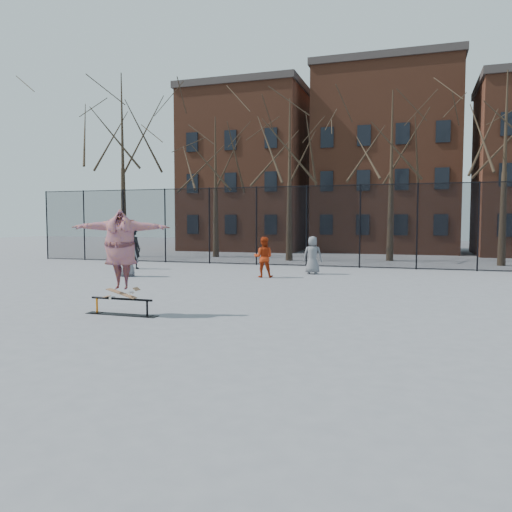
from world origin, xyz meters
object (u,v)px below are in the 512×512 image
(skateboard, at_px, (122,296))
(bystander_extra, at_px, (313,255))
(skater, at_px, (121,254))
(bystander_red, at_px, (263,257))
(bystander_grey, at_px, (127,254))
(bystander_black, at_px, (134,249))
(skate_rail, at_px, (122,308))

(skateboard, bearing_deg, bystander_extra, 76.75)
(skater, bearing_deg, bystander_red, 65.45)
(bystander_grey, height_order, bystander_red, bystander_grey)
(skater, xyz_separation_m, bystander_red, (0.86, 8.71, -0.65))
(skater, height_order, bystander_grey, skater)
(bystander_black, height_order, bystander_extra, bystander_black)
(skate_rail, bearing_deg, skateboard, 0.00)
(bystander_black, bearing_deg, bystander_extra, -165.35)
(skater, relative_size, bystander_grey, 1.28)
(skater, relative_size, bystander_black, 1.23)
(bystander_extra, bearing_deg, bystander_grey, 19.47)
(bystander_red, bearing_deg, bystander_grey, 4.54)
(skater, distance_m, bystander_red, 8.78)
(skate_rail, distance_m, bystander_extra, 10.84)
(skateboard, distance_m, bystander_grey, 8.59)
(skate_rail, height_order, bystander_black, bystander_black)
(skater, height_order, bystander_red, skater)
(skate_rail, bearing_deg, bystander_red, 84.32)
(bystander_red, bearing_deg, bystander_black, -22.84)
(skateboard, bearing_deg, bystander_grey, 121.60)
(bystander_red, xyz_separation_m, bystander_extra, (1.62, 1.82, -0.00))
(bystander_red, height_order, bystander_extra, bystander_red)
(skater, relative_size, bystander_red, 1.44)
(bystander_red, bearing_deg, skater, 74.17)
(bystander_black, bearing_deg, skate_rail, 132.95)
(bystander_extra, bearing_deg, bystander_red, 43.02)
(skate_rail, bearing_deg, bystander_black, 120.23)
(skate_rail, xyz_separation_m, bystander_red, (0.87, 8.71, 0.65))
(skate_rail, height_order, skateboard, skateboard)
(bystander_black, bearing_deg, bystander_grey, 129.43)
(bystander_black, distance_m, bystander_red, 7.01)
(skateboard, xyz_separation_m, bystander_extra, (2.48, 10.53, 0.34))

